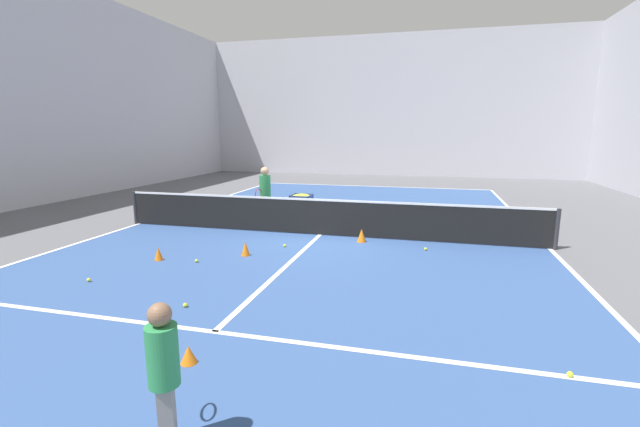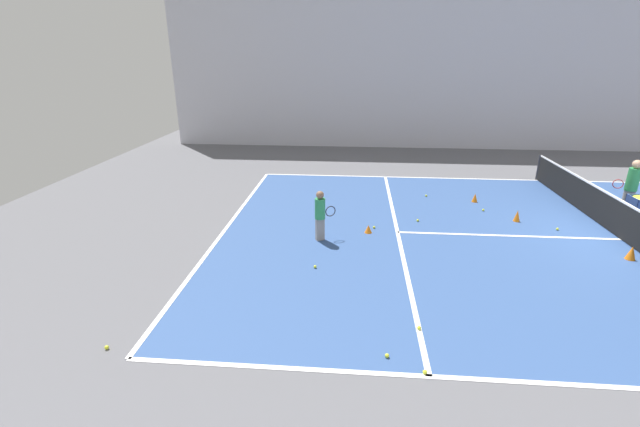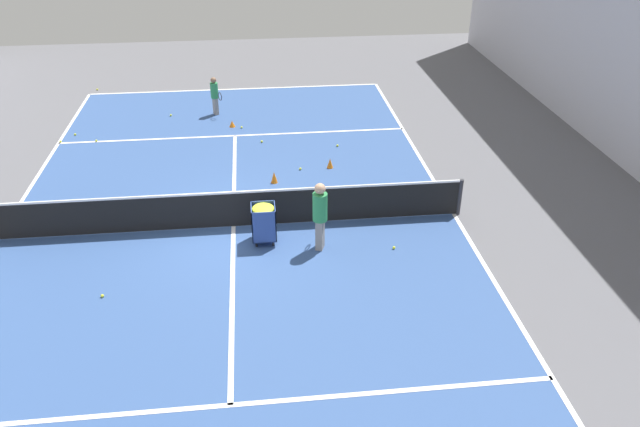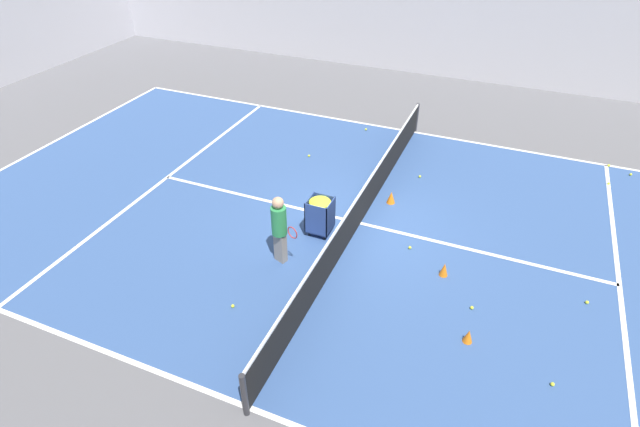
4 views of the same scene
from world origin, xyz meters
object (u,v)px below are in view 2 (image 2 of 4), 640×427
Objects in this scene: training_cone_0 at (517,216)px; tennis_net at (625,222)px; training_cone_1 at (631,253)px; coach_at_net at (632,184)px; player_near_baseline at (320,212)px.

tennis_net is at bearing 63.94° from training_cone_0.
training_cone_0 is at bearing -141.39° from training_cone_1.
training_cone_1 is (2.26, 1.81, 0.00)m from training_cone_0.
tennis_net reaches higher than training_cone_1.
training_cone_0 is (-1.10, -2.24, -0.33)m from tennis_net.
coach_at_net is at bearing 149.50° from tennis_net.
player_near_baseline is at bearing -94.02° from training_cone_1.
training_cone_0 is at bearing -116.06° from tennis_net.
training_cone_1 is at bearing -20.49° from tennis_net.
training_cone_1 is (3.15, -1.60, -0.78)m from coach_at_net.
player_near_baseline reaches higher than tennis_net.
tennis_net is 35.00× the size of training_cone_0.
coach_at_net reaches higher than tennis_net.
coach_at_net is at bearing 153.02° from training_cone_1.
player_near_baseline is 4.08× the size of training_cone_0.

